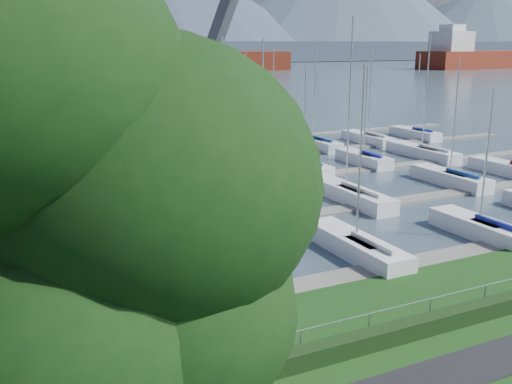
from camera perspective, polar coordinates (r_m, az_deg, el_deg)
path at (r=21.61m, az=18.34°, el=-17.01°), size 160.00×2.00×0.04m
water at (r=276.40m, az=-23.35°, el=11.14°), size 800.00×540.00×0.20m
hedge at (r=23.09m, az=13.85°, el=-13.52°), size 80.00×0.70×0.70m
fence at (r=22.98m, az=13.34°, el=-11.25°), size 80.00×0.04×0.04m
foothill at (r=346.13m, az=-24.08°, el=12.61°), size 900.00×80.00×12.00m
docks at (r=45.36m, az=-7.69°, el=0.11°), size 90.00×41.60×0.25m
tree at (r=8.44m, az=-17.62°, el=-3.35°), size 6.85×7.59×12.92m
crane at (r=45.41m, az=-3.52°, el=7.36°), size 7.03×13.12×22.35m
cargo_ship_mid at (r=247.75m, az=-9.13°, el=12.76°), size 98.99×32.32×21.50m
cargo_ship_east at (r=292.36m, az=22.05°, el=12.21°), size 80.09×21.50×21.50m
sailboat_fleet at (r=46.85m, az=-12.12°, el=7.41°), size 73.83×49.18×13.64m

